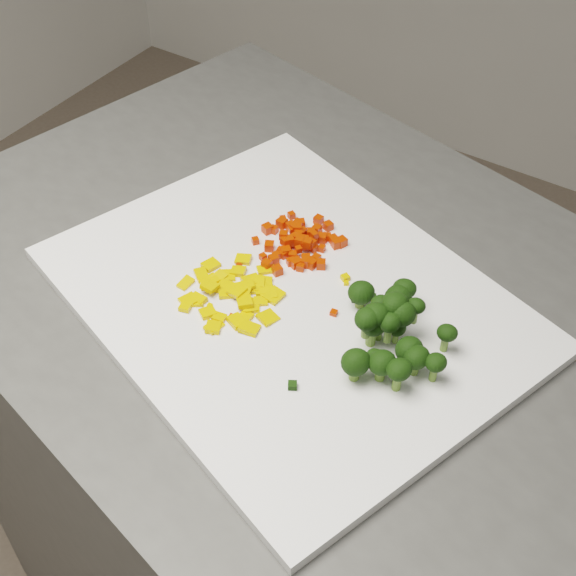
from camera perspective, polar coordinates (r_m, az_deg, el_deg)
The scene contains 146 objects.
counter_block at distance 1.23m, azimuth 0.99°, elevation -14.97°, with size 0.90×0.63×0.90m, color #474745.
cutting_board at distance 0.84m, azimuth -0.00°, elevation -0.79°, with size 0.48×0.37×0.01m, color white.
carrot_pile at distance 0.89m, azimuth 0.84°, elevation 3.75°, with size 0.11×0.11×0.03m, color red, non-canonical shape.
pepper_pile at distance 0.83m, azimuth -4.44°, elevation -0.25°, with size 0.12×0.12×0.02m, color #F1AC0C, non-canonical shape.
broccoli_pile at distance 0.78m, azimuth 7.23°, elevation -2.29°, with size 0.13×0.13×0.06m, color black, non-canonical shape.
carrot_cube_0 at distance 0.89m, azimuth 0.39°, elevation 3.42°, with size 0.01×0.01×0.01m, color red.
carrot_cube_1 at distance 0.87m, azimuth 0.16°, elevation 1.86°, with size 0.01×0.01×0.01m, color red.
carrot_cube_2 at distance 0.87m, azimuth 2.37°, elevation 1.70°, with size 0.01×0.01×0.01m, color red.
carrot_cube_3 at distance 0.90m, azimuth 3.24°, elevation 3.47°, with size 0.01×0.01×0.01m, color red.
carrot_cube_4 at distance 0.87m, azimuth 1.28°, elevation 2.05°, with size 0.01×0.01×0.01m, color red.
carrot_cube_5 at distance 0.91m, azimuth -1.00°, elevation 4.17°, with size 0.01×0.01×0.01m, color red.
carrot_cube_6 at distance 0.90m, azimuth 0.77°, elevation 3.91°, with size 0.01×0.01×0.01m, color red.
carrot_cube_7 at distance 0.89m, azimuth 1.64°, elevation 3.95°, with size 0.01×0.01×0.01m, color red.
carrot_cube_8 at distance 0.88m, azimuth -0.21°, elevation 2.57°, with size 0.01×0.01×0.01m, color red.
carrot_cube_9 at distance 0.87m, azimuth -1.03°, elevation 2.04°, with size 0.01×0.01×0.01m, color red.
carrot_cube_10 at distance 0.89m, azimuth 3.45°, elevation 3.19°, with size 0.01×0.01×0.01m, color red.
carrot_cube_11 at distance 0.91m, azimuth 2.88°, elevation 4.43°, with size 0.01×0.01×0.01m, color red.
carrot_cube_12 at distance 0.91m, azimuth 2.06°, elevation 4.20°, with size 0.01×0.01×0.01m, color red.
carrot_cube_13 at distance 0.89m, azimuth -0.33°, elevation 3.77°, with size 0.01×0.01×0.01m, color red.
carrot_cube_14 at distance 0.92m, azimuth 2.18°, elevation 4.87°, with size 0.01×0.01×0.01m, color red.
carrot_cube_15 at distance 0.88m, azimuth 1.40°, elevation 3.20°, with size 0.01×0.01×0.01m, color red.
carrot_cube_16 at distance 0.91m, azimuth 1.00°, elevation 3.99°, with size 0.01×0.01×0.01m, color red.
carrot_cube_17 at distance 0.87m, azimuth 0.53°, elevation 2.04°, with size 0.01×0.01×0.01m, color red.
carrot_cube_18 at distance 0.88m, azimuth -1.79°, elevation 2.22°, with size 0.01×0.01×0.01m, color red.
carrot_cube_19 at distance 0.90m, azimuth -2.34°, elevation 3.38°, with size 0.01×0.01×0.01m, color red.
carrot_cube_20 at distance 0.88m, azimuth 0.84°, elevation 3.35°, with size 0.01×0.01×0.01m, color red.
carrot_cube_21 at distance 0.88m, azimuth 0.75°, elevation 2.76°, with size 0.01×0.01×0.01m, color red.
carrot_cube_22 at distance 0.88m, azimuth 1.33°, elevation 3.19°, with size 0.01×0.01×0.01m, color red.
carrot_cube_23 at distance 0.89m, azimuth 1.82°, elevation 3.26°, with size 0.01×0.01×0.01m, color red.
carrot_cube_24 at distance 0.88m, azimuth 0.36°, elevation 2.33°, with size 0.01×0.01×0.01m, color red.
carrot_cube_25 at distance 0.87m, azimuth 2.03°, elevation 2.13°, with size 0.01×0.01×0.01m, color red.
carrot_cube_26 at distance 0.89m, azimuth 0.70°, elevation 3.62°, with size 0.01×0.01×0.01m, color red.
carrot_cube_27 at distance 0.92m, azimuth 0.91°, elevation 4.61°, with size 0.01×0.01×0.01m, color red.
carrot_cube_28 at distance 0.88m, azimuth -0.55°, elevation 2.70°, with size 0.01×0.01×0.01m, color red.
carrot_cube_29 at distance 0.88m, azimuth -0.32°, elevation 2.43°, with size 0.01×0.01×0.01m, color red.
carrot_cube_30 at distance 0.87m, azimuth -1.52°, elevation 1.68°, with size 0.01×0.01×0.01m, color red.
carrot_cube_31 at distance 0.90m, azimuth 2.64°, elevation 3.60°, with size 0.01×0.01×0.01m, color red.
carrot_cube_32 at distance 0.89m, azimuth -1.34°, elevation 2.98°, with size 0.01×0.01×0.01m, color red.
carrot_cube_33 at distance 0.87m, azimuth 0.51°, elevation 1.77°, with size 0.01×0.01×0.01m, color red.
carrot_cube_34 at distance 0.88m, azimuth -0.19°, elevation 3.36°, with size 0.01×0.01×0.01m, color red.
carrot_cube_35 at distance 0.92m, azimuth -0.37°, elevation 4.92°, with size 0.01×0.01×0.01m, color red.
carrot_cube_36 at distance 0.88m, azimuth -0.82°, elevation 2.33°, with size 0.01×0.01×0.01m, color red.
carrot_cube_37 at distance 0.86m, azimuth -0.77°, elevation 1.26°, with size 0.01×0.01×0.01m, color red.
carrot_cube_38 at distance 0.87m, azimuth 0.84°, elevation 1.73°, with size 0.01×0.01×0.01m, color red.
carrot_cube_39 at distance 0.91m, azimuth 0.20°, elevation 4.41°, with size 0.01×0.01×0.01m, color red.
carrot_cube_40 at distance 0.92m, azimuth 0.72°, elevation 4.59°, with size 0.01×0.01×0.01m, color red.
carrot_cube_41 at distance 0.89m, azimuth 0.79°, elevation 3.89°, with size 0.01×0.01×0.01m, color red.
carrot_cube_42 at distance 0.88m, azimuth 1.09°, elevation 3.37°, with size 0.01×0.01×0.01m, color red.
carrot_cube_43 at distance 0.92m, azimuth -0.44°, elevation 4.64°, with size 0.01×0.01×0.01m, color red.
carrot_cube_44 at distance 0.90m, azimuth 2.85°, elevation 3.68°, with size 0.01×0.01×0.01m, color red.
carrot_cube_45 at distance 0.89m, azimuth 1.88°, elevation 3.78°, with size 0.01×0.01×0.01m, color red.
carrot_cube_46 at distance 0.90m, azimuth 1.60°, elevation 3.83°, with size 0.01×0.01×0.01m, color red.
carrot_cube_47 at distance 0.90m, azimuth 0.47°, elevation 4.33°, with size 0.01×0.01×0.01m, color red.
carrot_cube_48 at distance 0.89m, azimuth 3.83°, elevation 3.30°, with size 0.01×0.01×0.01m, color red.
carrot_cube_49 at distance 0.90m, azimuth 1.39°, elevation 3.35°, with size 0.01×0.01×0.01m, color red.
carrot_cube_50 at distance 0.90m, azimuth 0.66°, elevation 4.27°, with size 0.01×0.01×0.01m, color red.
carrot_cube_51 at distance 0.89m, azimuth 1.84°, elevation 2.86°, with size 0.01×0.01×0.01m, color red.
carrot_cube_52 at distance 0.89m, azimuth 0.89°, elevation 3.32°, with size 0.01×0.01×0.01m, color red.
carrot_cube_53 at distance 0.88m, azimuth -0.15°, elevation 2.62°, with size 0.01×0.01×0.01m, color red.
carrot_cube_54 at distance 0.88m, azimuth 0.08°, elevation 3.39°, with size 0.01×0.01×0.01m, color red.
carrot_cube_55 at distance 0.87m, azimuth 1.67°, elevation 1.75°, with size 0.01×0.01×0.01m, color red.
carrot_cube_56 at distance 0.87m, azimuth 1.28°, elevation 1.85°, with size 0.01×0.01×0.01m, color red.
carrot_cube_57 at distance 0.90m, azimuth 0.26°, elevation 4.15°, with size 0.01×0.01×0.01m, color red.
carrot_cube_58 at distance 0.90m, azimuth 2.43°, elevation 3.57°, with size 0.01×0.01×0.01m, color red.
carrot_cube_59 at distance 0.86m, azimuth 0.89°, elevation 1.51°, with size 0.01×0.01×0.01m, color red.
carrot_cube_60 at distance 0.93m, azimuth 0.25°, elevation 5.19°, with size 0.01×0.01×0.01m, color red.
carrot_cube_61 at distance 0.91m, azimuth -1.48°, elevation 4.23°, with size 0.01×0.01×0.01m, color red.
carrot_cube_62 at distance 0.89m, azimuth 2.42°, elevation 2.82°, with size 0.01×0.01×0.01m, color red.
carrot_cube_63 at distance 0.88m, azimuth 1.69°, elevation 3.20°, with size 0.01×0.01×0.01m, color red.
carrot_cube_64 at distance 0.89m, azimuth 0.53°, elevation 3.69°, with size 0.01×0.01×0.01m, color red.
carrot_cube_65 at distance 0.89m, azimuth 0.28°, elevation 3.26°, with size 0.01×0.01×0.01m, color red.
carrot_cube_66 at distance 0.91m, azimuth 0.61°, elevation 4.41°, with size 0.01×0.01×0.01m, color red.
pepper_chunk_0 at distance 0.84m, azimuth -5.59°, elevation 0.12°, with size 0.02×0.01×0.01m, color #F1AC0C.
pepper_chunk_1 at distance 0.87m, azimuth -5.51°, elevation 1.65°, with size 0.02×0.02×0.00m, color #F1AC0C.
pepper_chunk_2 at distance 0.83m, azimuth -0.98°, elevation -0.56°, with size 0.02×0.02×0.01m, color #F1AC0C.
pepper_chunk_3 at distance 0.88m, azimuth -3.20°, elevation 2.05°, with size 0.02×0.01×0.00m, color #F1AC0C.
pepper_chunk_4 at distance 0.84m, azimuth -1.61°, elevation 0.02°, with size 0.02×0.02×0.00m, color #F1AC0C.
pepper_chunk_5 at distance 0.84m, azimuth -6.64°, elevation -0.94°, with size 0.01×0.02×0.00m, color #F1AC0C.
pepper_chunk_6 at distance 0.86m, azimuth -6.16°, elevation 0.91°, with size 0.02×0.01×0.00m, color #F1AC0C.
pepper_chunk_7 at distance 0.86m, azimuth -1.57°, elevation 1.34°, with size 0.02×0.01×0.00m, color #F1AC0C.
pepper_chunk_8 at distance 0.81m, azimuth -5.35°, elevation -2.80°, with size 0.01×0.02×0.01m, color #F1AC0C.
pepper_chunk_9 at distance 0.83m, azimuth -1.95°, elevation -0.96°, with size 0.01×0.01×0.00m, color #F1AC0C.
pepper_chunk_10 at distance 0.84m, azimuth -6.40°, elevation -0.76°, with size 0.02×0.01×0.00m, color #F1AC0C.
pepper_chunk_11 at distance 0.84m, azimuth -7.06°, elevation -0.89°, with size 0.02×0.02×0.00m, color #F1AC0C.
pepper_chunk_12 at distance 0.82m, azimuth -5.73°, elevation -1.75°, with size 0.02×0.01×0.00m, color #F1AC0C.
pepper_chunk_13 at distance 0.81m, azimuth -5.28°, elevation -2.74°, with size 0.01×0.02×0.00m, color #F1AC0C.
pepper_chunk_14 at distance 0.83m, azimuth -2.64°, elevation -1.26°, with size 0.02×0.02×0.00m, color #F1AC0C.
pepper_chunk_15 at distance 0.81m, azimuth -1.43°, elevation -2.11°, with size 0.02×0.02×0.00m, color #F1AC0C.
pepper_chunk_16 at distance 0.85m, azimuth -2.59°, elevation 0.54°, with size 0.02×0.02×0.00m, color #F1AC0C.
pepper_chunk_17 at distance 0.80m, azimuth -2.77°, elevation -2.88°, with size 0.02×0.02×0.01m, color #F1AC0C.
pepper_chunk_18 at distance 0.81m, azimuth -3.67°, elevation -2.37°, with size 0.01×0.02×0.01m, color #F1AC0C.
pepper_chunk_19 at distance 0.85m, azimuth -7.30°, elevation 0.34°, with size 0.02×0.01×0.00m, color #F1AC0C.
pepper_chunk_20 at distance 0.84m, azimuth -4.48°, elevation -0.33°, with size 0.02×0.01×0.00m, color #F1AC0C.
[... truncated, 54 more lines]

